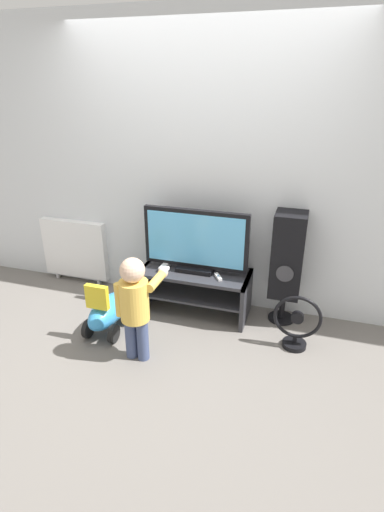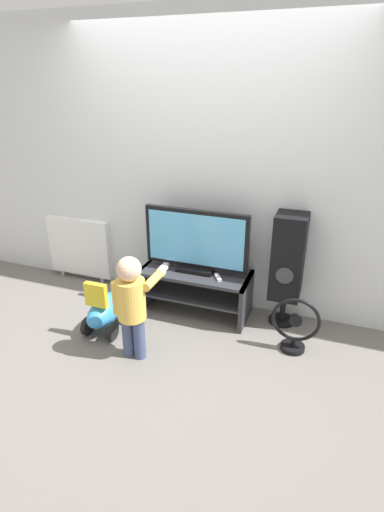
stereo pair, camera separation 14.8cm
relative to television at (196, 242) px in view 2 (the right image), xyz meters
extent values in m
plane|color=slate|center=(0.00, -0.24, -0.71)|extent=(16.00, 16.00, 0.00)
cube|color=silver|center=(0.00, 0.28, 0.59)|extent=(10.00, 0.06, 2.60)
cube|color=#2D2D33|center=(0.00, -0.02, -0.30)|extent=(1.01, 0.44, 0.03)
cube|color=#2D2D33|center=(0.00, -0.02, -0.52)|extent=(0.97, 0.40, 0.02)
cube|color=#2D2D33|center=(-0.49, -0.02, -0.50)|extent=(0.04, 0.44, 0.43)
cube|color=#2D2D33|center=(0.49, -0.02, -0.50)|extent=(0.04, 0.44, 0.43)
cube|color=black|center=(0.00, 0.00, -0.26)|extent=(0.34, 0.20, 0.04)
cube|color=black|center=(0.00, 0.00, 0.03)|extent=(0.96, 0.05, 0.54)
cube|color=#59B2EA|center=(0.00, -0.03, 0.03)|extent=(0.89, 0.01, 0.47)
cube|color=white|center=(-0.28, -0.05, -0.26)|extent=(0.05, 0.20, 0.04)
cube|color=#3F8CE5|center=(-0.28, -0.15, -0.26)|extent=(0.03, 0.00, 0.01)
cube|color=white|center=(0.24, -0.09, -0.27)|extent=(0.10, 0.13, 0.02)
cylinder|color=#337FD8|center=(0.24, -0.09, -0.26)|extent=(0.01, 0.01, 0.00)
cylinder|color=#3F4C72|center=(-0.28, -0.81, -0.53)|extent=(0.09, 0.09, 0.36)
cylinder|color=#3F4C72|center=(-0.18, -0.81, -0.53)|extent=(0.09, 0.09, 0.36)
cylinder|color=#E5B74C|center=(-0.23, -0.81, -0.19)|extent=(0.22, 0.22, 0.32)
sphere|color=beige|center=(-0.23, -0.81, 0.06)|extent=(0.19, 0.19, 0.19)
cylinder|color=#E5B74C|center=(-0.36, -0.81, -0.21)|extent=(0.07, 0.07, 0.27)
cylinder|color=#E5B74C|center=(-0.10, -0.68, -0.07)|extent=(0.07, 0.27, 0.07)
sphere|color=beige|center=(-0.10, -0.54, -0.07)|extent=(0.08, 0.08, 0.08)
cube|color=white|center=(-0.10, -0.50, -0.07)|extent=(0.03, 0.13, 0.02)
cylinder|color=black|center=(0.80, 0.09, -0.70)|extent=(0.24, 0.24, 0.02)
cylinder|color=black|center=(0.80, 0.09, -0.58)|extent=(0.05, 0.05, 0.27)
cube|color=black|center=(0.80, 0.09, -0.06)|extent=(0.27, 0.28, 0.76)
cylinder|color=#38383D|center=(0.80, -0.05, -0.18)|extent=(0.15, 0.01, 0.15)
cylinder|color=black|center=(0.95, -0.30, -0.69)|extent=(0.20, 0.20, 0.04)
cylinder|color=black|center=(0.95, -0.30, -0.64)|extent=(0.04, 0.04, 0.06)
torus|color=black|center=(0.95, -0.30, -0.43)|extent=(0.39, 0.03, 0.39)
cylinder|color=black|center=(0.95, -0.30, -0.43)|extent=(0.10, 0.05, 0.10)
ellipsoid|color=#338CD1|center=(-0.63, -0.54, -0.52)|extent=(0.24, 0.55, 0.23)
cube|color=yellow|center=(-0.63, -0.69, -0.30)|extent=(0.19, 0.05, 0.21)
cylinder|color=black|center=(-0.75, -0.39, -0.63)|extent=(0.04, 0.16, 0.16)
cylinder|color=black|center=(-0.51, -0.39, -0.63)|extent=(0.04, 0.16, 0.16)
cylinder|color=black|center=(-0.75, -0.69, -0.63)|extent=(0.04, 0.16, 0.16)
cylinder|color=black|center=(-0.51, -0.69, -0.63)|extent=(0.04, 0.16, 0.16)
cube|color=white|center=(-1.42, 0.21, -0.34)|extent=(0.74, 0.08, 0.63)
cube|color=silver|center=(-1.67, 0.21, -0.68)|extent=(0.03, 0.05, 0.06)
cube|color=silver|center=(-1.16, 0.21, -0.68)|extent=(0.03, 0.05, 0.06)
camera|label=1|loc=(0.97, -3.16, 1.32)|focal=28.00mm
camera|label=2|loc=(1.11, -3.11, 1.32)|focal=28.00mm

